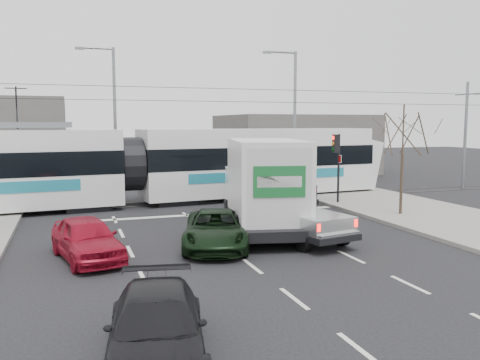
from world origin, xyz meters
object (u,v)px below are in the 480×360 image
object	(u,v)px
bare_tree	(403,135)
street_lamp_near	(292,111)
red_car	(87,238)
traffic_signal	(337,153)
silver_pickup	(289,213)
box_truck	(264,187)
green_car	(216,229)
dark_car	(156,328)
tram	(129,166)
navy_pickup	(282,184)
street_lamp_far	(112,110)

from	to	relation	value
bare_tree	street_lamp_near	bearing A→B (deg)	91.42
red_car	traffic_signal	bearing A→B (deg)	16.11
bare_tree	traffic_signal	bearing A→B (deg)	105.76
silver_pickup	red_car	distance (m)	7.42
box_truck	green_car	size ratio (longest dim) A/B	1.67
bare_tree	street_lamp_near	xyz separation A→B (m)	(-0.29, 11.50, 1.32)
bare_tree	red_car	bearing A→B (deg)	-167.45
street_lamp_near	dark_car	size ratio (longest dim) A/B	2.08
bare_tree	tram	size ratio (longest dim) A/B	0.17
bare_tree	silver_pickup	xyz separation A→B (m)	(-6.63, -2.24, -2.84)
traffic_signal	navy_pickup	size ratio (longest dim) A/B	0.63
box_truck	dark_car	world-z (taller)	box_truck
green_car	street_lamp_far	bearing A→B (deg)	113.71
traffic_signal	tram	size ratio (longest dim) A/B	0.12
street_lamp_far	red_car	size ratio (longest dim) A/B	2.23
street_lamp_near	dark_car	world-z (taller)	street_lamp_near
traffic_signal	street_lamp_near	distance (m)	7.91
tram	traffic_signal	bearing A→B (deg)	-23.07
bare_tree	traffic_signal	size ratio (longest dim) A/B	1.39
tram	navy_pickup	size ratio (longest dim) A/B	5.14
street_lamp_near	dark_car	bearing A→B (deg)	-119.88
street_lamp_far	red_car	distance (m)	17.34
traffic_signal	silver_pickup	distance (m)	8.51
street_lamp_far	silver_pickup	bearing A→B (deg)	-71.86
traffic_signal	navy_pickup	distance (m)	3.29
street_lamp_near	green_car	xyz separation A→B (m)	(-9.42, -14.38, -4.47)
street_lamp_far	traffic_signal	bearing A→B (deg)	-41.72
traffic_signal	green_car	bearing A→B (deg)	-141.26
traffic_signal	street_lamp_far	world-z (taller)	street_lamp_far
dark_car	silver_pickup	bearing A→B (deg)	62.80
green_car	dark_car	distance (m)	8.54
silver_pickup	green_car	distance (m)	3.15
street_lamp_near	street_lamp_far	world-z (taller)	same
traffic_signal	red_car	xyz separation A→B (m)	(-12.87, -7.11, -2.05)
bare_tree	green_car	size ratio (longest dim) A/B	1.08
tram	dark_car	bearing A→B (deg)	-100.75
street_lamp_near	box_truck	world-z (taller)	street_lamp_near
street_lamp_near	green_car	size ratio (longest dim) A/B	1.94
street_lamp_near	dark_car	xyz separation A→B (m)	(-12.77, -22.24, -4.48)
tram	dark_car	distance (m)	18.09
bare_tree	street_lamp_far	xyz separation A→B (m)	(-11.79, 13.50, 1.32)
tram	box_truck	xyz separation A→B (m)	(4.30, -8.27, -0.29)
silver_pickup	dark_car	size ratio (longest dim) A/B	1.28
street_lamp_near	box_truck	size ratio (longest dim) A/B	1.17
tram	street_lamp_far	bearing A→B (deg)	86.90
street_lamp_near	silver_pickup	world-z (taller)	street_lamp_near
traffic_signal	red_car	size ratio (longest dim) A/B	0.89
street_lamp_far	green_car	xyz separation A→B (m)	(2.08, -16.38, -4.47)
street_lamp_near	green_car	distance (m)	17.76
silver_pickup	street_lamp_near	bearing A→B (deg)	54.12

